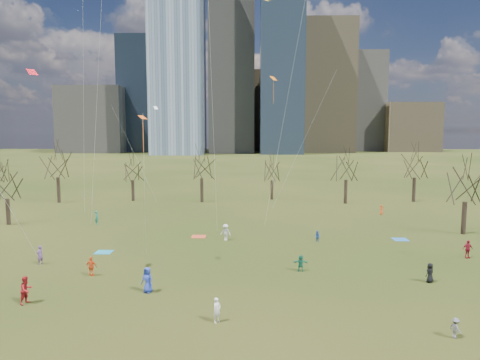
{
  "coord_description": "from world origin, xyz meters",
  "views": [
    {
      "loc": [
        0.83,
        -31.41,
        12.01
      ],
      "look_at": [
        0.0,
        12.0,
        7.0
      ],
      "focal_mm": 32.0,
      "sensor_mm": 36.0,
      "label": 1
    }
  ],
  "objects_px": {
    "blanket_navy": "(400,239)",
    "blanket_teal": "(104,252)",
    "person_4": "(91,266)",
    "blanket_crimson": "(199,237)",
    "person_2": "(26,290)",
    "person_0": "(147,280)",
    "person_1": "(217,310)"
  },
  "relations": [
    {
      "from": "blanket_navy",
      "to": "person_1",
      "type": "height_order",
      "value": "person_1"
    },
    {
      "from": "blanket_navy",
      "to": "person_4",
      "type": "height_order",
      "value": "person_4"
    },
    {
      "from": "blanket_teal",
      "to": "person_4",
      "type": "relative_size",
      "value": 0.98
    },
    {
      "from": "blanket_teal",
      "to": "person_4",
      "type": "xyz_separation_m",
      "value": [
        1.34,
        -6.95,
        0.8
      ]
    },
    {
      "from": "blanket_navy",
      "to": "person_4",
      "type": "relative_size",
      "value": 0.98
    },
    {
      "from": "blanket_navy",
      "to": "person_0",
      "type": "bearing_deg",
      "value": -146.67
    },
    {
      "from": "blanket_teal",
      "to": "person_2",
      "type": "bearing_deg",
      "value": -95.06
    },
    {
      "from": "blanket_crimson",
      "to": "person_4",
      "type": "bearing_deg",
      "value": -118.82
    },
    {
      "from": "blanket_navy",
      "to": "blanket_teal",
      "type": "bearing_deg",
      "value": -169.85
    },
    {
      "from": "person_1",
      "to": "person_2",
      "type": "relative_size",
      "value": 0.82
    },
    {
      "from": "blanket_crimson",
      "to": "person_2",
      "type": "relative_size",
      "value": 0.82
    },
    {
      "from": "blanket_navy",
      "to": "person_0",
      "type": "relative_size",
      "value": 0.83
    },
    {
      "from": "blanket_navy",
      "to": "person_4",
      "type": "xyz_separation_m",
      "value": [
        -29.92,
        -12.55,
        0.8
      ]
    },
    {
      "from": "person_0",
      "to": "person_4",
      "type": "height_order",
      "value": "person_0"
    },
    {
      "from": "blanket_teal",
      "to": "blanket_navy",
      "type": "height_order",
      "value": "same"
    },
    {
      "from": "person_2",
      "to": "person_4",
      "type": "relative_size",
      "value": 1.2
    },
    {
      "from": "person_1",
      "to": "blanket_crimson",
      "type": "bearing_deg",
      "value": 50.65
    },
    {
      "from": "blanket_teal",
      "to": "person_0",
      "type": "bearing_deg",
      "value": -56.8
    },
    {
      "from": "blanket_teal",
      "to": "person_0",
      "type": "relative_size",
      "value": 0.83
    },
    {
      "from": "blanket_crimson",
      "to": "person_2",
      "type": "bearing_deg",
      "value": -117.19
    },
    {
      "from": "blanket_teal",
      "to": "person_1",
      "type": "xyz_separation_m",
      "value": [
        12.39,
        -15.38,
        0.79
      ]
    },
    {
      "from": "person_1",
      "to": "blanket_teal",
      "type": "bearing_deg",
      "value": 79.95
    },
    {
      "from": "person_0",
      "to": "person_1",
      "type": "xyz_separation_m",
      "value": [
        5.55,
        -4.92,
        -0.16
      ]
    },
    {
      "from": "blanket_teal",
      "to": "blanket_navy",
      "type": "xyz_separation_m",
      "value": [
        31.25,
        5.59,
        0.0
      ]
    },
    {
      "from": "blanket_teal",
      "to": "blanket_crimson",
      "type": "relative_size",
      "value": 1.0
    },
    {
      "from": "blanket_navy",
      "to": "person_1",
      "type": "relative_size",
      "value": 1.0
    },
    {
      "from": "blanket_crimson",
      "to": "person_1",
      "type": "distance_m",
      "value": 22.15
    },
    {
      "from": "person_1",
      "to": "person_4",
      "type": "height_order",
      "value": "person_4"
    },
    {
      "from": "person_0",
      "to": "person_4",
      "type": "relative_size",
      "value": 1.18
    },
    {
      "from": "blanket_teal",
      "to": "person_0",
      "type": "xyz_separation_m",
      "value": [
        6.84,
        -10.46,
        0.95
      ]
    },
    {
      "from": "person_1",
      "to": "person_2",
      "type": "xyz_separation_m",
      "value": [
        -13.52,
        2.69,
        0.18
      ]
    },
    {
      "from": "blanket_navy",
      "to": "blanket_crimson",
      "type": "relative_size",
      "value": 1.0
    }
  ]
}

